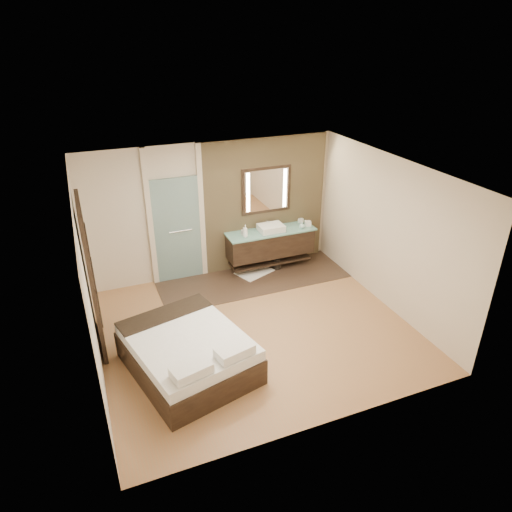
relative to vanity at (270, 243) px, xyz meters
name	(u,v)px	position (x,y,z in m)	size (l,w,h in m)	color
floor	(256,329)	(-1.10, -1.92, -0.58)	(5.00, 5.00, 0.00)	#AA7247
tile_strip	(254,279)	(-0.50, -0.32, -0.57)	(3.80, 1.30, 0.01)	#3B2B20
stone_wall	(265,203)	(0.00, 0.29, 0.77)	(2.60, 0.08, 2.70)	#9F875B
vanity	(270,243)	(0.00, 0.00, 0.00)	(1.85, 0.55, 0.88)	black
mirror_unit	(266,190)	(0.00, 0.24, 1.07)	(1.06, 0.04, 0.96)	black
frosted_door	(177,226)	(-1.85, 0.28, 0.56)	(1.10, 0.12, 2.70)	silver
shoji_partition	(91,276)	(-3.53, -1.32, 0.63)	(0.06, 1.20, 2.40)	black
bed	(188,353)	(-2.40, -2.49, -0.28)	(1.92, 2.20, 0.73)	black
bath_mat	(254,272)	(-0.38, -0.07, -0.56)	(0.72, 0.50, 0.02)	white
waste_bin	(276,263)	(0.12, -0.07, -0.46)	(0.19, 0.19, 0.24)	black
tissue_box	(308,224)	(0.82, -0.06, 0.33)	(0.12, 0.12, 0.10)	white
soap_bottle_a	(245,231)	(-0.59, -0.10, 0.41)	(0.10, 0.10, 0.25)	white
soap_bottle_b	(243,231)	(-0.59, 0.00, 0.37)	(0.07, 0.07, 0.16)	#B2B2B2
soap_bottle_c	(302,225)	(0.64, -0.14, 0.35)	(0.11, 0.11, 0.14)	#BCEDEC
cup	(301,221)	(0.74, 0.11, 0.34)	(0.13, 0.13, 0.10)	silver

